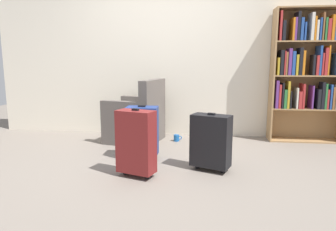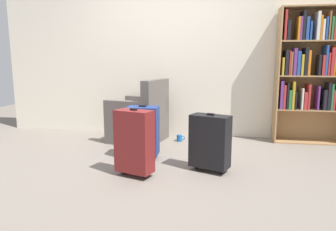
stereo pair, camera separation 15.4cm
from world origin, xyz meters
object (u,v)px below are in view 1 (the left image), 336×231
object	(u,v)px
suitcase_navy_blue	(142,131)
suitcase_dark_red	(136,142)
bookshelf	(307,70)
mug	(177,138)
suitcase_black	(211,141)
armchair	(137,120)

from	to	relation	value
suitcase_navy_blue	suitcase_dark_red	bearing A→B (deg)	-84.13
bookshelf	suitcase_dark_red	bearing A→B (deg)	-140.67
mug	suitcase_black	world-z (taller)	suitcase_black
suitcase_black	suitcase_dark_red	xyz separation A→B (m)	(-0.74, -0.28, 0.04)
suitcase_navy_blue	suitcase_black	bearing A→B (deg)	-21.27
suitcase_navy_blue	suitcase_dark_red	size ratio (longest dim) A/B	0.93
bookshelf	armchair	distance (m)	2.53
bookshelf	mug	xyz separation A→B (m)	(-1.83, -0.26, -0.98)
mug	suitcase_navy_blue	xyz separation A→B (m)	(-0.33, -0.87, 0.29)
suitcase_dark_red	armchair	bearing A→B (deg)	102.37
mug	suitcase_dark_red	xyz separation A→B (m)	(-0.27, -1.45, 0.31)
suitcase_dark_red	suitcase_navy_blue	bearing A→B (deg)	95.87
suitcase_navy_blue	suitcase_black	size ratio (longest dim) A/B	1.04
armchair	suitcase_dark_red	size ratio (longest dim) A/B	1.29
suitcase_black	suitcase_dark_red	world-z (taller)	suitcase_dark_red
armchair	suitcase_dark_red	xyz separation A→B (m)	(0.31, -1.39, 0.05)
bookshelf	armchair	xyz separation A→B (m)	(-2.40, -0.32, -0.72)
bookshelf	mug	bearing A→B (deg)	-171.81
armchair	mug	size ratio (longest dim) A/B	7.50
mug	suitcase_black	distance (m)	1.30
armchair	mug	xyz separation A→B (m)	(0.57, 0.06, -0.27)
bookshelf	suitcase_navy_blue	size ratio (longest dim) A/B	2.91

